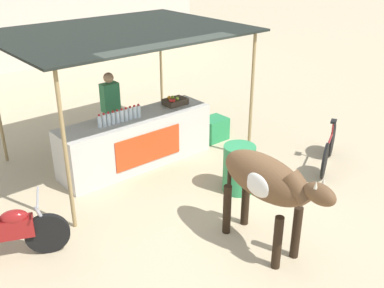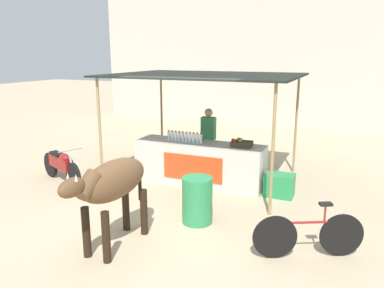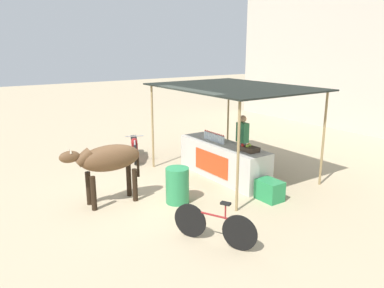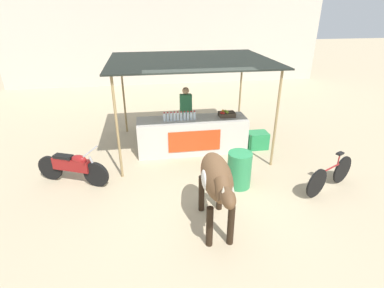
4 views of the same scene
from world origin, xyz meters
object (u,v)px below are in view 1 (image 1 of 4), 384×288
vendor_behind_counter (111,112)px  water_barrel (239,168)px  bicycle_leaning (329,149)px  fruit_crate (175,101)px  stall_counter (136,141)px  cow (267,182)px  cooler_box (213,129)px  motorcycle_parked (1,233)px

vendor_behind_counter → water_barrel: (0.83, -2.71, -0.43)m
bicycle_leaning → fruit_crate: bearing=125.5°
water_barrel → bicycle_leaning: (1.96, -0.44, -0.07)m
stall_counter → cow: 3.32m
stall_counter → bicycle_leaning: bearing=-41.5°
stall_counter → cooler_box: 1.89m
cow → bicycle_leaning: bearing=17.2°
fruit_crate → vendor_behind_counter: (-1.04, 0.70, -0.18)m
bicycle_leaning → motorcycle_parked: bearing=168.4°
stall_counter → vendor_behind_counter: 0.84m
vendor_behind_counter → water_barrel: bearing=-73.0°
motorcycle_parked → fruit_crate: bearing=18.1°
stall_counter → cow: bearing=-91.6°
cow → fruit_crate: bearing=72.2°
cooler_box → motorcycle_parked: size_ratio=0.36×
fruit_crate → motorcycle_parked: (-3.94, -1.29, -0.60)m
water_barrel → motorcycle_parked: size_ratio=0.49×
stall_counter → cow: cow is taller
motorcycle_parked → cooler_box: bearing=13.3°
motorcycle_parked → bicycle_leaning: 5.80m
water_barrel → fruit_crate: bearing=84.0°
stall_counter → motorcycle_parked: stall_counter is taller
cooler_box → water_barrel: (-1.11, -1.86, 0.18)m
fruit_crate → water_barrel: fruit_crate is taller
stall_counter → cooler_box: stall_counter is taller
water_barrel → stall_counter: bearing=111.2°
stall_counter → fruit_crate: bearing=2.9°
vendor_behind_counter → motorcycle_parked: vendor_behind_counter is taller
stall_counter → motorcycle_parked: (-2.96, -1.24, -0.05)m
fruit_crate → motorcycle_parked: 4.18m
stall_counter → vendor_behind_counter: bearing=95.2°
fruit_crate → vendor_behind_counter: size_ratio=0.27×
cooler_box → cow: bearing=-121.7°
water_barrel → cow: 1.68m
fruit_crate → water_barrel: size_ratio=0.53×
stall_counter → fruit_crate: fruit_crate is taller
vendor_behind_counter → motorcycle_parked: (-2.89, -1.99, -0.42)m
vendor_behind_counter → cooler_box: 2.20m
water_barrel → cow: cow is taller
cow → motorcycle_parked: cow is taller
cooler_box → bicycle_leaning: bearing=-69.8°
cow → bicycle_leaning: 3.02m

